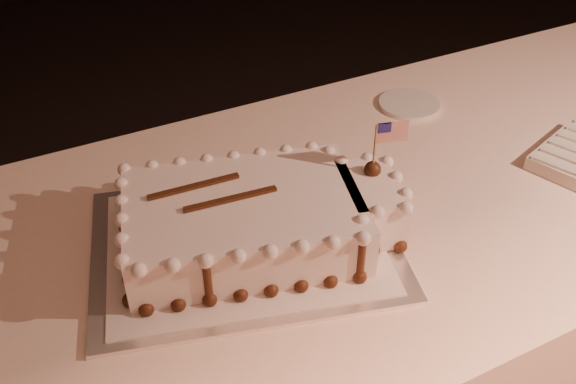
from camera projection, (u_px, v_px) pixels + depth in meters
name	position (u px, v px, depth m)	size (l,w,h in m)	color
banquet_table	(380.00, 321.00, 1.42)	(2.40, 0.80, 0.75)	#FFD9C5
cake_board	(245.00, 244.00, 1.05)	(0.49, 0.37, 0.01)	white
doily	(245.00, 242.00, 1.05)	(0.44, 0.33, 0.00)	white
sheet_cake	(259.00, 218.00, 1.03)	(0.49, 0.35, 0.18)	white
side_plate	(409.00, 104.00, 1.41)	(0.13, 0.13, 0.01)	silver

